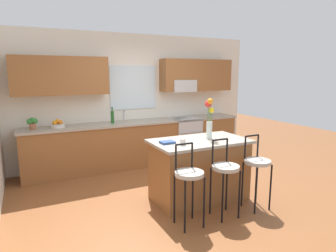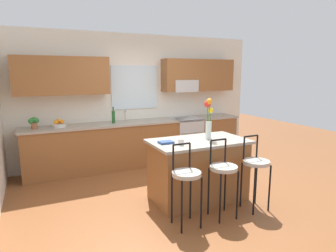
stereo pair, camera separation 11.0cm
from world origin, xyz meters
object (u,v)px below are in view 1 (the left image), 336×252
Objects in this scene: fruit_bowl_oranges at (58,125)px; mug_ceramic at (183,142)px; bar_stool_near at (189,177)px; bar_stool_middle at (225,171)px; kitchen_island at (199,169)px; bottle_olive_oil at (112,117)px; cookbook at (167,142)px; potted_plant_small at (32,123)px; flower_vase at (209,117)px; bar_stool_far at (257,165)px; oven_range at (184,138)px.

mug_ceramic is at bearing -57.20° from fruit_bowl_oranges.
bar_stool_near is 1.00× the size of bar_stool_middle.
bottle_olive_oil is at bearing 110.57° from kitchen_island.
bar_stool_middle is 2.77m from bottle_olive_oil.
fruit_bowl_oranges is (-1.77, 2.01, 0.51)m from kitchen_island.
mug_ceramic is at bearing -50.62° from cookbook.
fruit_bowl_oranges is 0.42m from potted_plant_small.
flower_vase is 2.20m from bottle_olive_oil.
cookbook is 0.93× the size of potted_plant_small.
bar_stool_middle is 1.70× the size of flower_vase.
bar_stool_middle is at bearing 180.00° from bar_stool_far.
potted_plant_small is at bearing 121.92° from bar_stool_near.
bar_stool_far reaches higher than mug_ceramic.
fruit_bowl_oranges is (-2.64, 0.03, 0.51)m from oven_range.
cookbook is (-1.39, -1.96, 0.48)m from oven_range.
fruit_bowl_oranges reaches higher than bar_stool_far.
potted_plant_small is (-1.67, 1.98, 0.10)m from cookbook.
bottle_olive_oil is (-0.20, 2.64, 0.41)m from bar_stool_near.
oven_range is 0.88× the size of bar_stool_middle.
bottle_olive_oil reaches higher than cookbook.
bar_stool_near is at bearing -85.58° from bottle_olive_oil.
oven_range is 4.60× the size of cookbook.
bar_stool_middle and bar_stool_far have the same top height.
bar_stool_near is 3.13m from potted_plant_small.
bottle_olive_oil is 1.44m from potted_plant_small.
bottle_olive_oil reaches higher than mug_ceramic.
flower_vase is (-0.68, -1.95, 0.79)m from oven_range.
flower_vase is at bearing 18.43° from mug_ceramic.
bar_stool_near is 1.10m from bar_stool_far.
flower_vase is 0.78m from cookbook.
flower_vase reaches higher than kitchen_island.
potted_plant_small is at bearing 130.01° from mug_ceramic.
kitchen_island is (-0.86, -1.98, 0.00)m from oven_range.
bar_stool_middle is at bearing -90.00° from kitchen_island.
mug_ceramic reaches higher than oven_range.
oven_range is 2.86× the size of bottle_olive_oil.
kitchen_island is at bearing 22.29° from mug_ceramic.
fruit_bowl_oranges is at bearing 122.80° from mug_ceramic.
fruit_bowl_oranges is at bearing 131.38° from kitchen_island.
bar_stool_near is 1.70× the size of flower_vase.
bar_stool_middle is (0.00, -0.63, 0.17)m from kitchen_island.
cookbook is (-0.52, 0.02, 0.47)m from kitchen_island.
potted_plant_small is (-1.82, 2.16, 0.07)m from mug_ceramic.
bar_stool_near reaches higher than oven_range.
oven_range is 2.21m from flower_vase.
kitchen_island is 0.65m from mug_ceramic.
bottle_olive_oil reaches higher than kitchen_island.
mug_ceramic is (0.17, 0.47, 0.33)m from bar_stool_near.
fruit_bowl_oranges is (-1.40, 2.17, 0.01)m from mug_ceramic.
bar_stool_far is at bearing -48.78° from kitchen_island.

